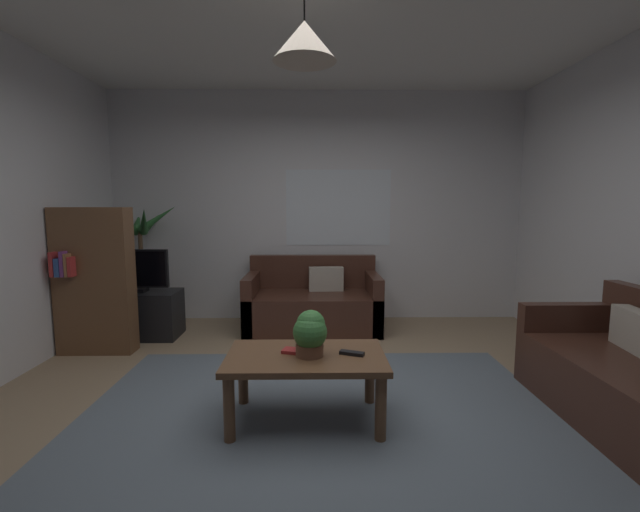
# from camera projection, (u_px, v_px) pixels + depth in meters

# --- Properties ---
(floor) EXTENTS (5.02, 4.93, 0.02)m
(floor) POSITION_uv_depth(u_px,v_px,m) (321.00, 415.00, 2.84)
(floor) COLOR #9E8466
(floor) RESTS_ON ground
(rug) EXTENTS (3.26, 2.71, 0.01)m
(rug) POSITION_uv_depth(u_px,v_px,m) (321.00, 429.00, 2.64)
(rug) COLOR slate
(rug) RESTS_ON ground
(wall_back) EXTENTS (5.14, 0.06, 2.79)m
(wall_back) POSITION_uv_depth(u_px,v_px,m) (318.00, 207.00, 5.15)
(wall_back) COLOR silver
(wall_back) RESTS_ON ground
(window_pane) EXTENTS (1.28, 0.01, 0.92)m
(window_pane) POSITION_uv_depth(u_px,v_px,m) (338.00, 208.00, 5.12)
(window_pane) COLOR white
(couch_under_window) EXTENTS (1.51, 0.80, 0.82)m
(couch_under_window) POSITION_uv_depth(u_px,v_px,m) (313.00, 305.00, 4.79)
(couch_under_window) COLOR #47281E
(couch_under_window) RESTS_ON ground
(coffee_table) EXTENTS (1.03, 0.61, 0.45)m
(coffee_table) POSITION_uv_depth(u_px,v_px,m) (306.00, 365.00, 2.71)
(coffee_table) COLOR brown
(coffee_table) RESTS_ON ground
(book_on_table_0) EXTENTS (0.13, 0.12, 0.02)m
(book_on_table_0) POSITION_uv_depth(u_px,v_px,m) (291.00, 351.00, 2.74)
(book_on_table_0) COLOR #B22D2D
(book_on_table_0) RESTS_ON coffee_table
(remote_on_table_0) EXTENTS (0.17, 0.10, 0.02)m
(remote_on_table_0) POSITION_uv_depth(u_px,v_px,m) (352.00, 353.00, 2.69)
(remote_on_table_0) COLOR black
(remote_on_table_0) RESTS_ON coffee_table
(potted_plant_on_table) EXTENTS (0.22, 0.22, 0.30)m
(potted_plant_on_table) POSITION_uv_depth(u_px,v_px,m) (310.00, 332.00, 2.66)
(potted_plant_on_table) COLOR brown
(potted_plant_on_table) RESTS_ON coffee_table
(tv_stand) EXTENTS (0.90, 0.44, 0.50)m
(tv_stand) POSITION_uv_depth(u_px,v_px,m) (137.00, 314.00, 4.48)
(tv_stand) COLOR black
(tv_stand) RESTS_ON ground
(tv) EXTENTS (0.72, 0.16, 0.46)m
(tv) POSITION_uv_depth(u_px,v_px,m) (134.00, 270.00, 4.41)
(tv) COLOR black
(tv) RESTS_ON tv_stand
(potted_palm_corner) EXTENTS (0.87, 0.92, 1.45)m
(potted_palm_corner) POSITION_uv_depth(u_px,v_px,m) (142.00, 268.00, 4.89)
(potted_palm_corner) COLOR brown
(potted_palm_corner) RESTS_ON ground
(bookshelf_corner) EXTENTS (0.70, 0.31, 1.40)m
(bookshelf_corner) POSITION_uv_depth(u_px,v_px,m) (94.00, 281.00, 3.96)
(bookshelf_corner) COLOR brown
(bookshelf_corner) RESTS_ON ground
(pendant_lamp) EXTENTS (0.39, 0.39, 0.52)m
(pendant_lamp) POSITION_uv_depth(u_px,v_px,m) (304.00, 41.00, 2.47)
(pendant_lamp) COLOR black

